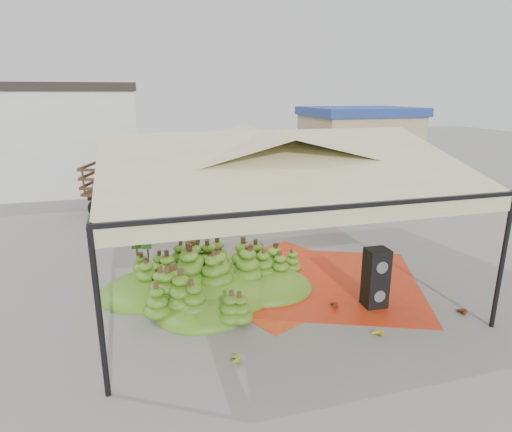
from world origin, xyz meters
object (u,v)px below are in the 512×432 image
object	(u,v)px
truck_right	(299,169)
truck_left	(170,182)
speaker_stack	(376,278)
vendor	(203,210)
banana_heap	(212,270)

from	to	relation	value
truck_right	truck_left	bearing A→B (deg)	-146.32
truck_right	speaker_stack	bearing A→B (deg)	-81.32
vendor	truck_left	xyz separation A→B (m)	(-0.84, 3.18, 0.44)
banana_heap	speaker_stack	world-z (taller)	speaker_stack
banana_heap	truck_right	bearing A→B (deg)	56.96
banana_heap	vendor	size ratio (longest dim) A/B	3.19
banana_heap	truck_left	bearing A→B (deg)	92.14
speaker_stack	truck_right	xyz separation A→B (m)	(2.48, 11.15, 0.63)
truck_left	truck_right	world-z (taller)	truck_right
vendor	truck_right	xyz separation A→B (m)	(5.52, 4.58, 0.47)
speaker_stack	vendor	size ratio (longest dim) A/B	0.82
vendor	truck_right	distance (m)	7.19
speaker_stack	vendor	world-z (taller)	vendor
speaker_stack	truck_right	bearing A→B (deg)	79.27
speaker_stack	truck_left	distance (m)	10.51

